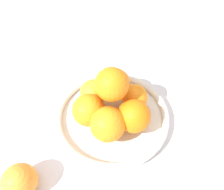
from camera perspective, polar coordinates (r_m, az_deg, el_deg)
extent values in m
plane|color=silver|center=(0.60, 0.00, -6.28)|extent=(4.00, 4.00, 0.00)
cylinder|color=silver|center=(0.60, 0.00, -5.93)|extent=(0.29, 0.29, 0.01)
torus|color=silver|center=(0.58, 0.00, -5.07)|extent=(0.30, 0.30, 0.02)
sphere|color=orange|center=(0.58, 0.82, 2.97)|extent=(0.08, 0.08, 0.08)
sphere|color=orange|center=(0.57, -4.84, 0.61)|extent=(0.07, 0.07, 0.07)
sphere|color=orange|center=(0.53, -6.11, -3.91)|extent=(0.08, 0.08, 0.08)
sphere|color=orange|center=(0.51, -1.11, -7.63)|extent=(0.08, 0.08, 0.08)
sphere|color=orange|center=(0.52, 5.70, -5.50)|extent=(0.08, 0.08, 0.08)
sphere|color=orange|center=(0.57, 5.93, -0.56)|extent=(0.07, 0.07, 0.07)
sphere|color=orange|center=(0.50, -0.23, 2.77)|extent=(0.08, 0.08, 0.08)
sphere|color=orange|center=(0.53, -22.97, -20.03)|extent=(0.08, 0.08, 0.08)
cube|color=beige|center=(0.81, 20.37, 8.68)|extent=(0.20, 0.20, 0.01)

